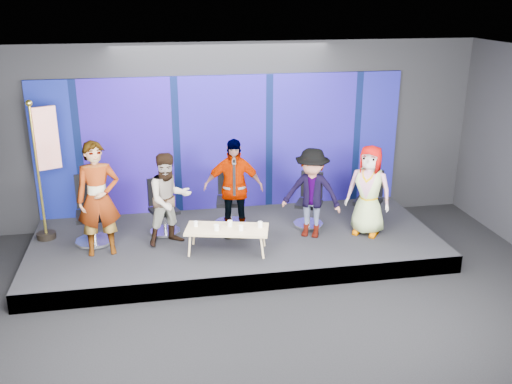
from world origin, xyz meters
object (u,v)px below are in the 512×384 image
mug_e (260,225)px  chair_e (368,206)px  coffee_table (227,230)px  mug_a (196,224)px  panelist_a (98,199)px  mug_b (217,227)px  panelist_d (312,193)px  chair_b (164,215)px  flag_stand (45,167)px  chair_d (309,208)px  panelist_c (233,188)px  panelist_e (369,190)px  panelist_b (169,199)px  mug_c (230,223)px  chair_a (93,221)px  mug_d (241,228)px  chair_c (230,206)px

mug_e → chair_e: bearing=20.4°
coffee_table → mug_a: size_ratio=16.89×
panelist_a → mug_b: bearing=-17.3°
panelist_d → coffee_table: 1.62m
chair_b → flag_stand: bearing=156.3°
chair_b → mug_a: size_ratio=11.51×
chair_d → mug_b: size_ratio=9.82×
chair_b → mug_b: size_ratio=9.85×
panelist_c → chair_d: bearing=17.1°
flag_stand → panelist_e: bearing=-33.7°
panelist_a → panelist_c: (2.22, 0.33, -0.07)m
chair_b → coffee_table: chair_b is taller
panelist_a → mug_e: 2.63m
chair_b → mug_a: (0.51, -0.82, 0.13)m
panelist_a → panelist_d: size_ratio=1.19×
panelist_b → panelist_d: 2.42m
panelist_d → mug_b: 1.78m
panelist_d → panelist_e: size_ratio=0.99×
chair_d → mug_e: 1.43m
mug_c → chair_d: bearing=26.4°
flag_stand → mug_c: bearing=-44.5°
chair_a → coffee_table: chair_a is taller
mug_b → panelist_e: bearing=7.4°
mug_d → chair_b: bearing=136.9°
panelist_b → coffee_table: size_ratio=1.10×
panelist_d → panelist_b: bearing=-155.7°
panelist_a → mug_a: size_ratio=22.09×
chair_d → mug_d: bearing=-117.5°
mug_e → mug_a: bearing=167.2°
chair_b → mug_e: size_ratio=10.38×
panelist_a → panelist_b: bearing=3.7°
mug_e → flag_stand: (-3.45, 1.20, 0.82)m
mug_a → flag_stand: (-2.42, 0.97, 0.83)m
panelist_e → panelist_d: bearing=-147.6°
chair_b → panelist_d: bearing=-33.3°
mug_c → flag_stand: (-2.97, 1.06, 0.82)m
chair_a → mug_c: chair_a is taller
panelist_b → coffee_table: bearing=-49.0°
chair_a → chair_c: size_ratio=1.08×
panelist_a → chair_b: 1.37m
panelist_a → chair_c: bearing=14.8°
panelist_d → chair_e: (1.20, 0.38, -0.47)m
mug_c → panelist_c: bearing=75.6°
panelist_a → mug_d: bearing=-17.2°
chair_b → mug_a: chair_b is taller
panelist_b → mug_b: panelist_b is taller
chair_b → chair_d: 2.63m
chair_c → panelist_e: bearing=-11.7°
panelist_a → chair_b: panelist_a is taller
panelist_e → chair_b: bearing=-154.6°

